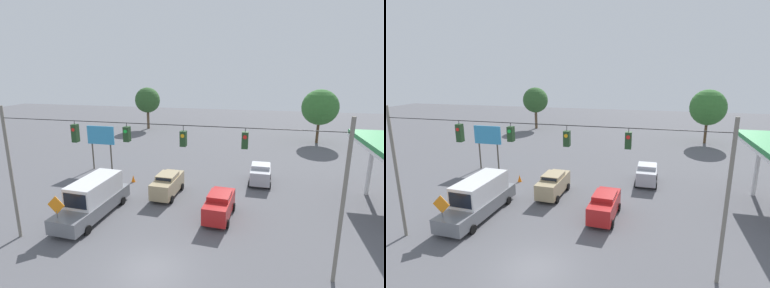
{
  "view_description": "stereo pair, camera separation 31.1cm",
  "coord_description": "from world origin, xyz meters",
  "views": [
    {
      "loc": [
        -5.49,
        13.5,
        10.81
      ],
      "look_at": [
        0.45,
        -12.27,
        4.22
      ],
      "focal_mm": 28.0,
      "sensor_mm": 36.0,
      "label": 1
    },
    {
      "loc": [
        -5.79,
        13.43,
        10.81
      ],
      "look_at": [
        0.45,
        -12.27,
        4.22
      ],
      "focal_mm": 28.0,
      "sensor_mm": 36.0,
      "label": 2
    }
  ],
  "objects": [
    {
      "name": "ground_plane",
      "position": [
        0.0,
        0.0,
        0.0
      ],
      "size": [
        140.0,
        140.0,
        0.0
      ],
      "primitive_type": "plane",
      "color": "#56565B"
    },
    {
      "name": "overhead_signal_span",
      "position": [
        0.09,
        -1.34,
        5.53
      ],
      "size": [
        19.53,
        0.38,
        8.73
      ],
      "color": "slate",
      "rests_on": "ground_plane"
    },
    {
      "name": "sedan_red_crossing_near",
      "position": [
        -2.87,
        -6.94,
        1.02
      ],
      "size": [
        2.15,
        4.41,
        1.95
      ],
      "color": "red",
      "rests_on": "ground_plane"
    },
    {
      "name": "sedan_silver_oncoming_far",
      "position": [
        -5.79,
        -14.82,
        1.02
      ],
      "size": [
        2.13,
        3.85,
        1.95
      ],
      "color": "#A8AAB2",
      "rests_on": "ground_plane"
    },
    {
      "name": "sedan_tan_withflow_mid",
      "position": [
        2.13,
        -10.0,
        1.04
      ],
      "size": [
        2.1,
        4.5,
        2.01
      ],
      "color": "tan",
      "rests_on": "ground_plane"
    },
    {
      "name": "box_truck_grey_parked_shoulder",
      "position": [
        6.42,
        -5.22,
        1.41
      ],
      "size": [
        2.74,
        7.5,
        2.85
      ],
      "color": "slate",
      "rests_on": "ground_plane"
    },
    {
      "name": "traffic_cone_nearest",
      "position": [
        6.41,
        -4.07,
        0.35
      ],
      "size": [
        0.4,
        0.4,
        0.69
      ],
      "primitive_type": "cone",
      "color": "orange",
      "rests_on": "ground_plane"
    },
    {
      "name": "traffic_cone_second",
      "position": [
        6.46,
        -6.95,
        0.35
      ],
      "size": [
        0.4,
        0.4,
        0.69
      ],
      "primitive_type": "cone",
      "color": "orange",
      "rests_on": "ground_plane"
    },
    {
      "name": "traffic_cone_third",
      "position": [
        6.55,
        -9.5,
        0.35
      ],
      "size": [
        0.4,
        0.4,
        0.69
      ],
      "primitive_type": "cone",
      "color": "orange",
      "rests_on": "ground_plane"
    },
    {
      "name": "traffic_cone_fourth",
      "position": [
        6.42,
        -12.32,
        0.35
      ],
      "size": [
        0.4,
        0.4,
        0.69
      ],
      "primitive_type": "cone",
      "color": "orange",
      "rests_on": "ground_plane"
    },
    {
      "name": "roadside_billboard",
      "position": [
        11.28,
        -15.11,
        3.5
      ],
      "size": [
        3.13,
        0.16,
        4.9
      ],
      "color": "#4C473D",
      "rests_on": "ground_plane"
    },
    {
      "name": "work_zone_sign",
      "position": [
        7.22,
        -2.03,
        1.99
      ],
      "size": [
        1.27,
        0.06,
        2.84
      ],
      "color": "slate",
      "rests_on": "ground_plane"
    },
    {
      "name": "pedestrian",
      "position": [
        7.8,
        -4.36,
        0.93
      ],
      "size": [
        0.4,
        0.28,
        1.82
      ],
      "color": "#2D334C",
      "rests_on": "ground_plane"
    },
    {
      "name": "tree_horizon_left",
      "position": [
        15.0,
        -38.78,
        5.31
      ],
      "size": [
        4.61,
        4.61,
        7.65
      ],
      "color": "brown",
      "rests_on": "ground_plane"
    },
    {
      "name": "tree_horizon_right",
      "position": [
        -14.01,
        -33.79,
        5.39
      ],
      "size": [
        5.26,
        5.26,
        8.04
      ],
      "color": "#4C3823",
      "rests_on": "ground_plane"
    }
  ]
}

